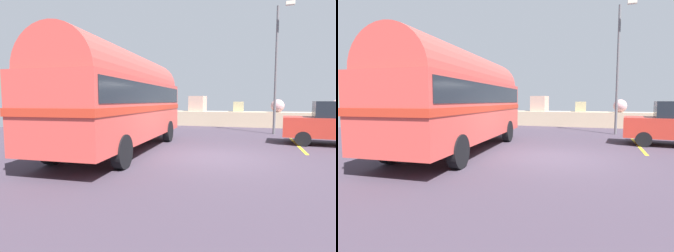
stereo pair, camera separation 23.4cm
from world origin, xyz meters
The scene contains 4 objects.
ground centered at (0.00, 0.00, 0.01)m, with size 32.00×26.00×0.02m.
breakwater centered at (-0.12, 11.81, 0.66)m, with size 31.36×1.87×2.28m.
vintage_coach centered at (-3.50, 0.21, 2.05)m, with size 2.92×8.71×3.70m.
lamp_post centered at (2.41, 7.29, 3.95)m, with size 0.83×0.72×7.06m.
Camera 1 is at (1.13, -8.93, 1.89)m, focal length 28.81 mm.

